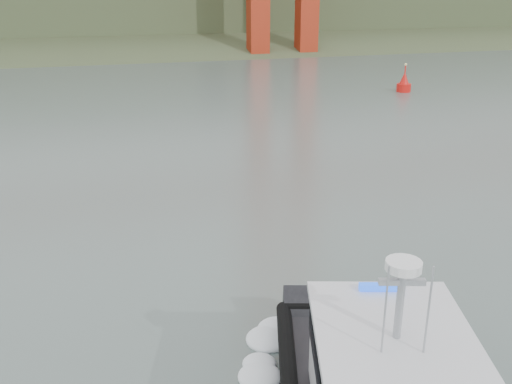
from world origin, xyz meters
TOP-DOWN VIEW (x-y plane):
  - ground at (0.00, 0.00)m, footprint 400.00×400.00m
  - nav_buoy at (24.96, 41.60)m, footprint 1.53×1.53m

SIDE VIEW (x-z plane):
  - ground at x=0.00m, z-range 0.00..0.00m
  - nav_buoy at x=24.96m, z-range -0.76..2.44m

